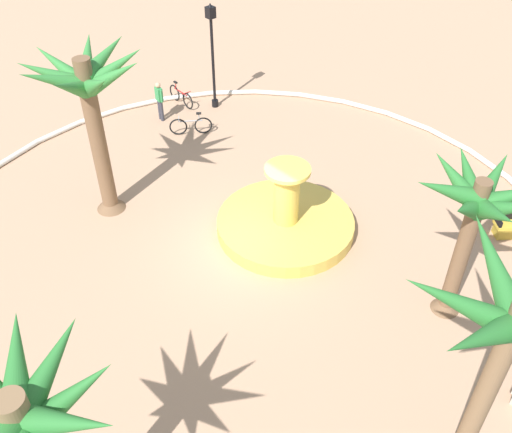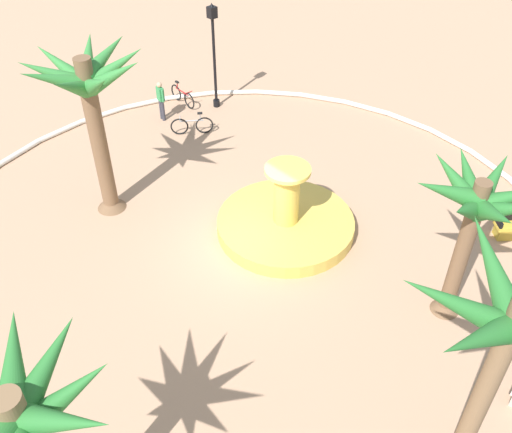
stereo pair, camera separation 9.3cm
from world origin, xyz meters
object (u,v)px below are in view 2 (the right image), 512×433
object	(u,v)px
palm_tree_mid_plaza	(510,334)
palm_tree_far_side	(23,433)
bicycle_red_frame	(192,125)
fountain	(286,222)
lamppost	(214,49)
bicycle_by_lamppost	(183,96)
person_cyclist_helmet	(161,99)
palm_tree_near_fountain	(89,95)
palm_tree_by_curb	(475,211)

from	to	relation	value
palm_tree_mid_plaza	palm_tree_far_side	size ratio (longest dim) A/B	1.10
bicycle_red_frame	palm_tree_mid_plaza	bearing A→B (deg)	74.48
fountain	bicycle_red_frame	distance (m)	6.93
fountain	lamppost	bearing A→B (deg)	-114.49
bicycle_by_lamppost	palm_tree_mid_plaza	bearing A→B (deg)	72.69
person_cyclist_helmet	bicycle_red_frame	bearing A→B (deg)	96.97
fountain	bicycle_red_frame	size ratio (longest dim) A/B	3.10
bicycle_by_lamppost	palm_tree_near_fountain	bearing A→B (deg)	34.34
palm_tree_by_curb	bicycle_red_frame	xyz separation A→B (m)	(-0.52, -12.17, -3.16)
palm_tree_near_fountain	palm_tree_mid_plaza	bearing A→B (deg)	93.72
bicycle_by_lamppost	person_cyclist_helmet	world-z (taller)	person_cyclist_helmet
palm_tree_mid_plaza	lamppost	size ratio (longest dim) A/B	1.25
fountain	palm_tree_far_side	size ratio (longest dim) A/B	0.86
bicycle_by_lamppost	palm_tree_far_side	bearing A→B (deg)	46.13
palm_tree_by_curb	palm_tree_mid_plaza	size ratio (longest dim) A/B	0.83
palm_tree_near_fountain	person_cyclist_helmet	size ratio (longest dim) A/B	3.33
lamppost	palm_tree_mid_plaza	bearing A→B (deg)	68.47
lamppost	bicycle_by_lamppost	distance (m)	2.68
palm_tree_near_fountain	bicycle_red_frame	bearing A→B (deg)	-158.57
palm_tree_near_fountain	palm_tree_far_side	world-z (taller)	palm_tree_near_fountain
palm_tree_far_side	bicycle_red_frame	distance (m)	15.64
fountain	palm_tree_far_side	world-z (taller)	palm_tree_far_side
palm_tree_mid_plaza	bicycle_by_lamppost	xyz separation A→B (m)	(-5.31, -17.04, -3.95)
palm_tree_mid_plaza	palm_tree_by_curb	bearing A→B (deg)	-143.90
palm_tree_far_side	person_cyclist_helmet	bearing A→B (deg)	-131.50
fountain	lamppost	world-z (taller)	lamppost
fountain	palm_tree_far_side	bearing A→B (deg)	21.14
palm_tree_near_fountain	lamppost	size ratio (longest dim) A/B	1.26
lamppost	bicycle_red_frame	world-z (taller)	lamppost
fountain	bicycle_by_lamppost	xyz separation A→B (m)	(-2.64, -9.04, 0.05)
lamppost	person_cyclist_helmet	bearing A→B (deg)	-15.03
fountain	palm_tree_far_side	xyz separation A→B (m)	(9.63, 3.72, 3.49)
palm_tree_far_side	bicycle_red_frame	xyz separation A→B (m)	(-11.06, -10.50, -3.45)
lamppost	palm_tree_far_side	bearing A→B (deg)	41.29
lamppost	bicycle_red_frame	xyz separation A→B (m)	(2.17, 1.12, -2.23)
bicycle_by_lamppost	palm_tree_by_curb	bearing A→B (deg)	83.17
person_cyclist_helmet	lamppost	bearing A→B (deg)	164.97
palm_tree_mid_plaza	person_cyclist_helmet	size ratio (longest dim) A/B	3.31
palm_tree_near_fountain	palm_tree_far_side	distance (m)	10.53
palm_tree_far_side	bicycle_red_frame	bearing A→B (deg)	-136.49
fountain	person_cyclist_helmet	bearing A→B (deg)	-98.10
palm_tree_by_curb	bicycle_by_lamppost	bearing A→B (deg)	-96.83
palm_tree_by_curb	person_cyclist_helmet	xyz separation A→B (m)	(-0.30, -13.93, -2.59)
palm_tree_far_side	lamppost	size ratio (longest dim) A/B	1.14
palm_tree_near_fountain	palm_tree_mid_plaza	world-z (taller)	palm_tree_near_fountain
palm_tree_by_curb	bicycle_red_frame	size ratio (longest dim) A/B	3.28
palm_tree_near_fountain	palm_tree_by_curb	bearing A→B (deg)	113.37
fountain	palm_tree_by_curb	world-z (taller)	palm_tree_by_curb
palm_tree_near_fountain	lamppost	xyz separation A→B (m)	(-7.11, -3.06, -1.60)
palm_tree_near_fountain	bicycle_red_frame	size ratio (longest dim) A/B	3.97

